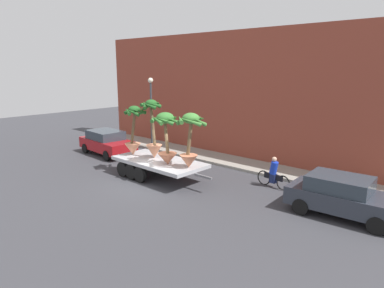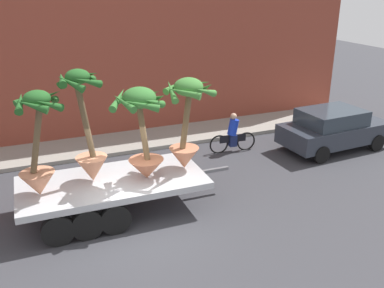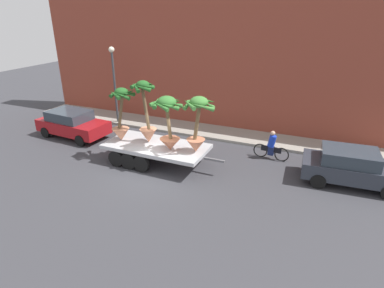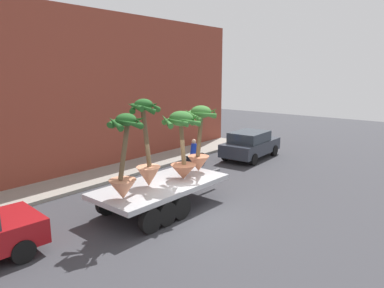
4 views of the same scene
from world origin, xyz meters
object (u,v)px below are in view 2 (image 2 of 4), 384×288
parked_car (333,128)px  potted_palm_middle (187,120)px  potted_palm_front (38,149)px  cyclist (233,135)px  potted_palm_rear (87,135)px  flatbed_trailer (104,188)px  potted_palm_extra (142,130)px

parked_car → potted_palm_middle: bearing=-166.9°
potted_palm_front → cyclist: potted_palm_front is taller
potted_palm_rear → potted_palm_middle: potted_palm_rear is taller
potted_palm_middle → potted_palm_rear: bearing=176.9°
potted_palm_rear → potted_palm_front: potted_palm_rear is taller
flatbed_trailer → potted_palm_rear: bearing=158.5°
flatbed_trailer → potted_palm_middle: (2.43, -0.02, 1.68)m
flatbed_trailer → cyclist: bearing=26.8°
potted_palm_front → potted_palm_rear: bearing=13.5°
potted_palm_middle → potted_palm_extra: potted_palm_middle is taller
potted_palm_front → potted_palm_extra: 2.63m
potted_palm_middle → potted_palm_front: potted_palm_front is taller
potted_palm_rear → parked_car: potted_palm_rear is taller
flatbed_trailer → potted_palm_extra: size_ratio=2.35×
flatbed_trailer → parked_car: 9.13m
flatbed_trailer → cyclist: 6.01m
potted_palm_extra → parked_car: 8.28m
cyclist → parked_car: 3.84m
potted_palm_front → potted_palm_extra: bearing=-1.9°
potted_palm_extra → parked_car: (7.93, 1.76, -1.57)m
potted_palm_rear → potted_palm_front: (-1.23, -0.30, -0.09)m
flatbed_trailer → potted_palm_front: size_ratio=2.24×
flatbed_trailer → cyclist: cyclist is taller
potted_palm_middle → potted_palm_front: bearing=-177.9°
parked_car → potted_palm_rear: bearing=-171.6°
cyclist → potted_palm_extra: bearing=-145.3°
flatbed_trailer → potted_palm_front: 2.15m
cyclist → parked_car: size_ratio=0.43×
potted_palm_extra → parked_car: size_ratio=0.61×
potted_palm_extra → parked_car: bearing=12.5°
potted_palm_front → cyclist: 7.65m
flatbed_trailer → parked_car: (9.01, 1.50, 0.07)m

